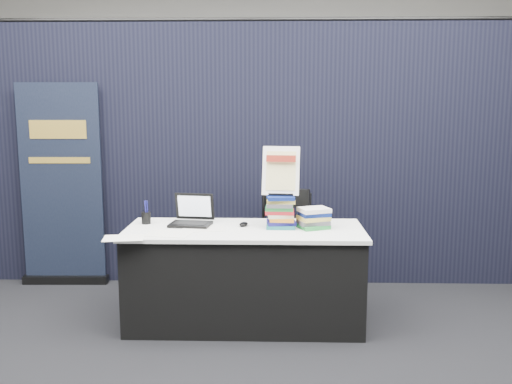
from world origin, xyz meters
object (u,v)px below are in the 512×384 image
Objects in this scene: info_sign at (281,171)px; stacking_chair at (287,240)px; display_table at (245,276)px; book_stack_short at (314,218)px; laptop at (191,217)px; pullup_banner at (62,197)px; book_stack_tall at (281,212)px.

stacking_chair is (0.06, 0.49, -0.65)m from info_sign.
display_table is 0.69m from book_stack_short.
book_stack_short is 0.69× the size of info_sign.
book_stack_short is at bearing 1.42° from display_table.
laptop is at bearing 164.29° from display_table.
pullup_banner reaches higher than info_sign.
book_stack_tall is 0.31m from info_sign.
laptop is 0.79m from info_sign.
laptop reaches higher than stacking_chair.
laptop is at bearing 173.62° from book_stack_short.
pullup_banner is at bearing 157.87° from book_stack_short.
pullup_banner reaches higher than book_stack_short.
book_stack_tall is at bearing -25.69° from pullup_banner.
pullup_banner is (-2.01, 0.90, -0.05)m from book_stack_tall.
book_stack_tall is (0.69, -0.09, 0.07)m from laptop.
pullup_banner reaches higher than laptop.
info_sign is at bearing 90.00° from book_stack_tall.
display_table is at bearing -174.32° from book_stack_tall.
laptop is 0.70m from book_stack_tall.
book_stack_short is at bearing -4.19° from info_sign.
book_stack_tall is 0.25m from book_stack_short.
book_stack_short is at bearing 1.10° from laptop.
info_sign is (0.00, 0.03, 0.30)m from book_stack_tall.
pullup_banner is at bearing 151.77° from display_table.
laptop is at bearing -33.20° from pullup_banner.
book_stack_tall reaches higher than stacking_chair.
book_stack_tall is 0.65× the size of info_sign.
pullup_banner is 1.97× the size of stacking_chair.
info_sign is at bearing -79.82° from stacking_chair.
stacking_chair is (0.34, 0.55, 0.15)m from display_table.
book_stack_tall reaches higher than display_table.
info_sign reaches higher than book_stack_short.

